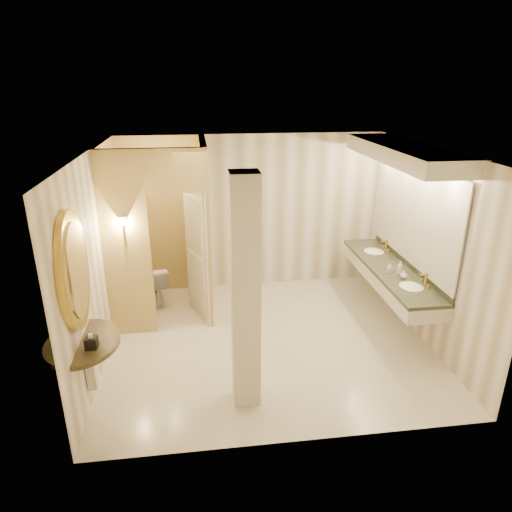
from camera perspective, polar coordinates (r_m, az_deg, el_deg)
The scene contains 16 objects.
floor at distance 6.73m, azimuth 1.44°, elevation -10.46°, with size 4.50×4.50×0.00m, color beige.
ceiling at distance 5.79m, azimuth 1.69°, elevation 12.93°, with size 4.50×4.50×0.00m, color white.
wall_back at distance 8.01m, azimuth -0.70°, elevation 5.41°, with size 4.50×0.02×2.70m, color white.
wall_front at distance 4.35m, azimuth 5.75°, elevation -9.01°, with size 4.50×0.02×2.70m, color white.
wall_left at distance 6.20m, azimuth -19.43°, elevation -0.66°, with size 0.02×4.00×2.70m, color white.
wall_right at distance 6.84m, azimuth 20.52°, elevation 1.21°, with size 0.02×4.00×2.70m, color white.
toilet_closet at distance 6.96m, azimuth -8.88°, elevation 3.00°, with size 1.50×1.55×2.70m.
wall_sconce at distance 6.42m, azimuth -16.30°, elevation 4.06°, with size 0.14×0.14×0.42m.
vanity at distance 6.98m, azimuth 17.37°, elevation 4.40°, with size 0.75×2.75×2.09m.
console_shelf at distance 5.17m, azimuth -21.35°, elevation -5.41°, with size 0.99×0.99×1.94m.
pillar at distance 4.94m, azimuth -1.33°, elevation -5.04°, with size 0.30×0.30×2.70m, color beige.
tissue_box at distance 5.20m, azimuth -19.87°, elevation -10.15°, with size 0.13×0.13×0.13m, color black.
toilet at distance 7.81m, azimuth -12.53°, elevation -3.48°, with size 0.38×0.66×0.67m, color white.
soap_bottle_a at distance 6.97m, azimuth 16.37°, elevation -1.46°, with size 0.07×0.07×0.15m, color beige.
soap_bottle_b at distance 6.83m, azimuth 17.98°, elevation -2.22°, with size 0.10×0.10×0.13m, color silver.
soap_bottle_c at distance 6.96m, azimuth 17.53°, elevation -1.41°, with size 0.07×0.08×0.19m, color #C6B28C.
Camera 1 is at (-0.92, -5.65, 3.54)m, focal length 32.00 mm.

